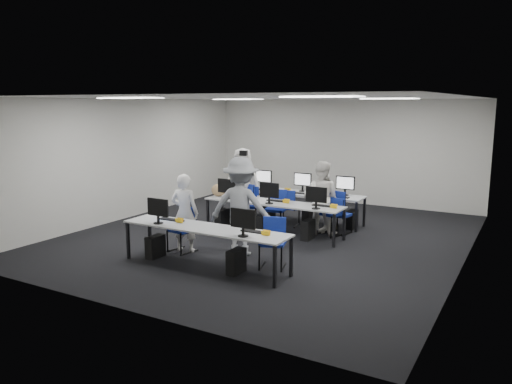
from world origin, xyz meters
The scene contains 23 objects.
room centered at (0.00, 0.00, 1.50)m, with size 9.00×9.02×3.00m.
ceiling_panels centered at (0.00, 0.00, 2.98)m, with size 5.20×4.60×0.02m.
desk_front centered at (0.00, -2.40, 0.68)m, with size 3.20×0.70×0.73m.
desk_mid centered at (0.00, 0.20, 0.68)m, with size 3.20×0.70×0.73m.
desk_back centered at (0.00, 1.60, 0.68)m, with size 3.20×0.70×0.73m.
equipment_front centered at (-0.19, -2.42, 0.36)m, with size 2.51×0.41×1.19m.
equipment_mid centered at (-0.19, 0.18, 0.36)m, with size 2.91×0.41×1.19m.
equipment_back centered at (0.19, 1.62, 0.36)m, with size 2.91×0.41×1.19m.
chair_0 centered at (-0.94, -1.83, 0.27)m, with size 0.50×0.53×0.87m.
chair_1 centered at (1.05, -1.81, 0.28)m, with size 0.55×0.57×0.88m.
chair_2 centered at (-0.93, 0.73, 0.28)m, with size 0.58×0.60×0.89m.
chair_3 centered at (-0.18, 0.67, 0.28)m, with size 0.51×0.54×0.90m.
chair_4 centered at (1.13, 0.81, 0.30)m, with size 0.60×0.63×0.96m.
chair_5 centered at (-1.01, 1.12, 0.30)m, with size 0.60×0.62×0.95m.
chair_6 centered at (-0.04, 1.09, 0.28)m, with size 0.51×0.54×0.88m.
chair_7 centered at (1.27, 1.01, 0.26)m, with size 0.48×0.51×0.83m.
handbag centered at (-1.45, 0.20, 0.87)m, with size 0.35×0.22×0.29m, color #9A714F.
student_0 centered at (-0.91, -1.79, 0.77)m, with size 0.56×0.37×1.54m, color silver.
student_1 centered at (0.90, 0.78, 0.82)m, with size 0.80×0.62×1.64m, color silver.
student_2 centered at (-1.22, 0.93, 0.91)m, with size 0.89×0.58×1.82m, color silver.
student_3 centered at (0.80, 0.98, 0.76)m, with size 0.89×0.37×1.51m, color silver.
photographer centered at (0.18, -1.46, 0.95)m, with size 1.22×0.70×1.89m, color slate.
dslr_camera centered at (0.14, -1.29, 1.95)m, with size 0.14×0.18×0.10m, color black.
Camera 1 is at (5.00, -9.38, 2.89)m, focal length 35.00 mm.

